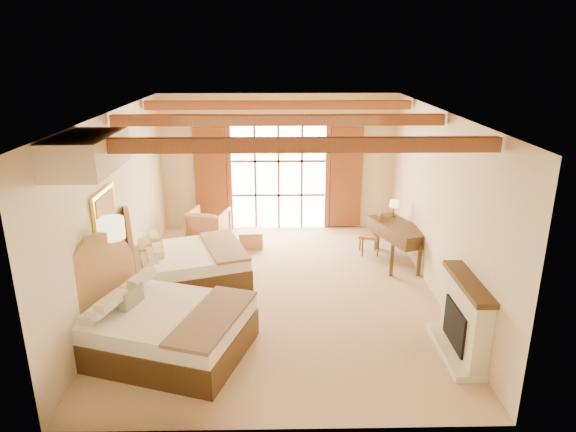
{
  "coord_description": "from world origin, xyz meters",
  "views": [
    {
      "loc": [
        -0.01,
        -8.36,
        4.22
      ],
      "look_at": [
        0.16,
        0.2,
        1.37
      ],
      "focal_mm": 32.0,
      "sensor_mm": 36.0,
      "label": 1
    }
  ],
  "objects_px": {
    "bed_near": "(154,324)",
    "desk": "(398,242)",
    "bed_far": "(179,262)",
    "nightstand": "(129,294)",
    "armchair": "(208,226)"
  },
  "relations": [
    {
      "from": "bed_far",
      "to": "desk",
      "type": "height_order",
      "value": "bed_far"
    },
    {
      "from": "bed_far",
      "to": "armchair",
      "type": "distance_m",
      "value": 2.13
    },
    {
      "from": "bed_near",
      "to": "armchair",
      "type": "relative_size",
      "value": 3.24
    },
    {
      "from": "armchair",
      "to": "desk",
      "type": "xyz_separation_m",
      "value": [
        4.0,
        -1.2,
        0.05
      ]
    },
    {
      "from": "nightstand",
      "to": "desk",
      "type": "distance_m",
      "value": 5.29
    },
    {
      "from": "nightstand",
      "to": "desk",
      "type": "height_order",
      "value": "desk"
    },
    {
      "from": "bed_far",
      "to": "armchair",
      "type": "bearing_deg",
      "value": 63.51
    },
    {
      "from": "armchair",
      "to": "desk",
      "type": "distance_m",
      "value": 4.18
    },
    {
      "from": "nightstand",
      "to": "armchair",
      "type": "xyz_separation_m",
      "value": [
        0.92,
        3.16,
        0.08
      ]
    },
    {
      "from": "bed_near",
      "to": "nightstand",
      "type": "relative_size",
      "value": 4.51
    },
    {
      "from": "bed_near",
      "to": "desk",
      "type": "bearing_deg",
      "value": 55.11
    },
    {
      "from": "armchair",
      "to": "bed_far",
      "type": "bearing_deg",
      "value": 96.89
    },
    {
      "from": "bed_far",
      "to": "desk",
      "type": "relative_size",
      "value": 1.59
    },
    {
      "from": "bed_near",
      "to": "desk",
      "type": "xyz_separation_m",
      "value": [
        4.22,
        3.19,
        -0.01
      ]
    },
    {
      "from": "armchair",
      "to": "desk",
      "type": "height_order",
      "value": "desk"
    }
  ]
}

